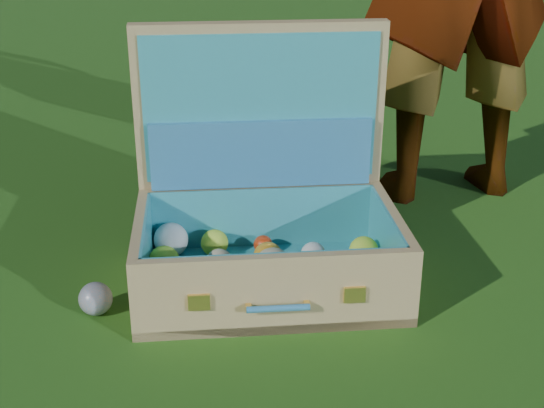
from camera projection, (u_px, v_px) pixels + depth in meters
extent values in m
plane|color=#215114|center=(322.00, 290.00, 1.91)|extent=(60.00, 60.00, 0.00)
sphere|color=teal|center=(96.00, 299.00, 1.79)|extent=(0.08, 0.08, 0.08)
cube|color=tan|center=(268.00, 284.00, 1.92)|extent=(0.73, 0.56, 0.02)
cube|color=tan|center=(277.00, 295.00, 1.69)|extent=(0.64, 0.15, 0.20)
cube|color=tan|center=(261.00, 220.00, 2.07)|extent=(0.64, 0.15, 0.20)
cube|color=tan|center=(141.00, 259.00, 1.85)|extent=(0.10, 0.38, 0.20)
cube|color=tan|center=(392.00, 248.00, 1.91)|extent=(0.10, 0.38, 0.20)
cube|color=teal|center=(268.00, 279.00, 1.91)|extent=(0.67, 0.50, 0.01)
cube|color=teal|center=(276.00, 287.00, 1.70)|extent=(0.59, 0.13, 0.17)
cube|color=teal|center=(262.00, 218.00, 2.05)|extent=(0.59, 0.13, 0.17)
cube|color=teal|center=(147.00, 255.00, 1.85)|extent=(0.08, 0.38, 0.17)
cube|color=teal|center=(386.00, 244.00, 1.90)|extent=(0.08, 0.38, 0.17)
cube|color=tan|center=(260.00, 106.00, 1.97)|extent=(0.65, 0.18, 0.44)
cube|color=teal|center=(261.00, 108.00, 1.95)|extent=(0.60, 0.14, 0.39)
cube|color=teal|center=(261.00, 154.00, 1.99)|extent=(0.58, 0.14, 0.18)
cube|color=#F2C659|center=(199.00, 302.00, 1.66)|extent=(0.05, 0.02, 0.04)
cube|color=#F2C659|center=(355.00, 295.00, 1.69)|extent=(0.05, 0.02, 0.04)
cylinder|color=teal|center=(278.00, 308.00, 1.67)|extent=(0.14, 0.04, 0.02)
cube|color=#F2C659|center=(249.00, 308.00, 1.67)|extent=(0.02, 0.02, 0.01)
cube|color=#F2C659|center=(307.00, 305.00, 1.69)|extent=(0.02, 0.02, 0.01)
sphere|color=orange|center=(167.00, 300.00, 1.75)|extent=(0.06, 0.06, 0.06)
sphere|color=silver|center=(221.00, 291.00, 1.76)|extent=(0.08, 0.08, 0.08)
sphere|color=orange|center=(269.00, 293.00, 1.77)|extent=(0.06, 0.06, 0.06)
sphere|color=#C0E136|center=(331.00, 292.00, 1.78)|extent=(0.06, 0.06, 0.06)
sphere|color=#C0E136|center=(379.00, 286.00, 1.80)|extent=(0.07, 0.07, 0.07)
sphere|color=#111054|center=(174.00, 277.00, 1.84)|extent=(0.07, 0.07, 0.07)
sphere|color=orange|center=(220.00, 280.00, 1.83)|extent=(0.06, 0.06, 0.06)
sphere|color=beige|center=(273.00, 267.00, 1.86)|extent=(0.10, 0.10, 0.10)
sphere|color=#111054|center=(319.00, 272.00, 1.85)|extent=(0.08, 0.08, 0.08)
sphere|color=#AB2C0D|center=(368.00, 273.00, 1.87)|extent=(0.06, 0.06, 0.06)
sphere|color=#C0E136|center=(164.00, 261.00, 1.90)|extent=(0.08, 0.08, 0.08)
sphere|color=beige|center=(219.00, 262.00, 1.92)|extent=(0.07, 0.07, 0.07)
sphere|color=#BF8019|center=(268.00, 256.00, 1.93)|extent=(0.08, 0.08, 0.08)
sphere|color=silver|center=(313.00, 254.00, 1.95)|extent=(0.07, 0.07, 0.07)
sphere|color=#C0E136|center=(364.00, 251.00, 1.96)|extent=(0.08, 0.08, 0.08)
sphere|color=silver|center=(171.00, 240.00, 2.01)|extent=(0.09, 0.09, 0.09)
sphere|color=#C0E136|center=(215.00, 243.00, 2.01)|extent=(0.07, 0.07, 0.07)
sphere|color=#AB2C0D|center=(263.00, 244.00, 2.03)|extent=(0.05, 0.05, 0.05)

